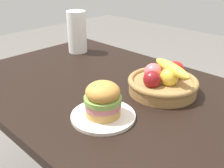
# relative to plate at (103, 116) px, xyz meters

# --- Properties ---
(dining_table) EXTENTS (1.40, 0.90, 0.75)m
(dining_table) POSITION_rel_plate_xyz_m (-0.13, 0.18, -0.11)
(dining_table) COLOR black
(dining_table) RESTS_ON ground_plane
(plate) EXTENTS (0.23, 0.23, 0.01)m
(plate) POSITION_rel_plate_xyz_m (0.00, 0.00, 0.00)
(plate) COLOR silver
(plate) RESTS_ON dining_table
(sandwich) EXTENTS (0.13, 0.13, 0.12)m
(sandwich) POSITION_rel_plate_xyz_m (-0.00, 0.00, 0.07)
(sandwich) COLOR tan
(sandwich) RESTS_ON plate
(fruit_basket) EXTENTS (0.29, 0.29, 0.14)m
(fruit_basket) POSITION_rel_plate_xyz_m (0.04, 0.31, 0.04)
(fruit_basket) COLOR #9E7542
(fruit_basket) RESTS_ON dining_table
(paper_towel_roll) EXTENTS (0.11, 0.11, 0.24)m
(paper_towel_roll) POSITION_rel_plate_xyz_m (-0.63, 0.41, 0.11)
(paper_towel_roll) COLOR white
(paper_towel_roll) RESTS_ON dining_table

